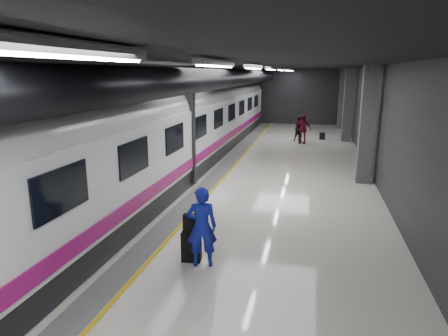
# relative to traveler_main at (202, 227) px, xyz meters

# --- Properties ---
(ground) EXTENTS (40.00, 40.00, 0.00)m
(ground) POSITION_rel_traveler_main_xyz_m (-0.29, 6.14, -0.92)
(ground) COLOR beige
(ground) RESTS_ON ground
(platform_hall) EXTENTS (10.02, 40.02, 4.51)m
(platform_hall) POSITION_rel_traveler_main_xyz_m (-0.58, 7.10, 2.62)
(platform_hall) COLOR black
(platform_hall) RESTS_ON ground
(train) EXTENTS (3.05, 38.00, 4.05)m
(train) POSITION_rel_traveler_main_xyz_m (-3.54, 6.14, 1.15)
(train) COLOR black
(train) RESTS_ON ground
(traveler_main) EXTENTS (0.76, 0.60, 1.83)m
(traveler_main) POSITION_rel_traveler_main_xyz_m (0.00, 0.00, 0.00)
(traveler_main) COLOR #1B1ECE
(traveler_main) RESTS_ON ground
(suitcase_main) EXTENTS (0.45, 0.31, 0.70)m
(suitcase_main) POSITION_rel_traveler_main_xyz_m (-0.30, 0.16, -0.56)
(suitcase_main) COLOR black
(suitcase_main) RESTS_ON ground
(shoulder_bag) EXTENTS (0.33, 0.19, 0.42)m
(shoulder_bag) POSITION_rel_traveler_main_xyz_m (-0.32, 0.16, -0.00)
(shoulder_bag) COLOR black
(shoulder_bag) RESTS_ON suitcase_main
(traveler_far_a) EXTENTS (0.98, 0.92, 1.60)m
(traveler_far_a) POSITION_rel_traveler_main_xyz_m (1.42, 17.19, -0.12)
(traveler_far_a) COLOR black
(traveler_far_a) RESTS_ON ground
(traveler_far_b) EXTENTS (1.10, 0.68, 1.75)m
(traveler_far_b) POSITION_rel_traveler_main_xyz_m (1.61, 16.59, -0.04)
(traveler_far_b) COLOR maroon
(traveler_far_b) RESTS_ON ground
(suitcase_far) EXTENTS (0.36, 0.31, 0.46)m
(suitcase_far) POSITION_rel_traveler_main_xyz_m (2.82, 18.31, -0.69)
(suitcase_far) COLOR black
(suitcase_far) RESTS_ON ground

